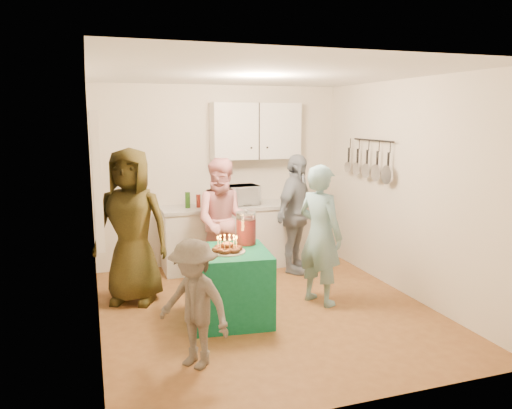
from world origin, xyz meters
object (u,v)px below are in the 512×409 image
object	(u,v)px
woman_back_left	(131,226)
woman_back_center	(224,222)
counter	(239,237)
punch_jar	(246,229)
party_table	(228,285)
man_birthday	(320,235)
microwave	(240,195)
child_near_left	(194,304)
woman_back_right	(296,214)

from	to	relation	value
woman_back_left	woman_back_center	size ratio (longest dim) A/B	1.11
counter	punch_jar	world-z (taller)	punch_jar
counter	woman_back_center	world-z (taller)	woman_back_center
counter	punch_jar	size ratio (longest dim) A/B	6.47
party_table	woman_back_left	world-z (taller)	woman_back_left
man_birthday	woman_back_left	distance (m)	2.18
microwave	child_near_left	world-z (taller)	microwave
man_birthday	woman_back_right	distance (m)	1.20
party_table	woman_back_right	world-z (taller)	woman_back_right
child_near_left	woman_back_right	bearing A→B (deg)	100.94
party_table	woman_back_right	bearing A→B (deg)	44.63
microwave	child_near_left	distance (m)	3.03
woman_back_center	woman_back_right	xyz separation A→B (m)	(1.06, 0.15, 0.01)
party_table	punch_jar	size ratio (longest dim) A/B	2.50
microwave	woman_back_center	bearing A→B (deg)	-126.05
counter	punch_jar	xyz separation A→B (m)	(-0.41, -1.62, 0.50)
microwave	punch_jar	world-z (taller)	microwave
woman_back_right	microwave	bearing A→B (deg)	99.28
woman_back_center	child_near_left	size ratio (longest dim) A/B	1.44
woman_back_center	child_near_left	bearing A→B (deg)	-98.57
child_near_left	party_table	bearing A→B (deg)	109.92
woman_back_left	woman_back_center	world-z (taller)	woman_back_left
punch_jar	man_birthday	distance (m)	0.88
counter	punch_jar	distance (m)	1.74
party_table	man_birthday	size ratio (longest dim) A/B	0.52
counter	man_birthday	bearing A→B (deg)	-74.73
punch_jar	man_birthday	bearing A→B (deg)	-4.92
microwave	man_birthday	bearing A→B (deg)	-79.00
woman_back_right	party_table	bearing A→B (deg)	-177.90
microwave	punch_jar	xyz separation A→B (m)	(-0.42, -1.62, -0.12)
counter	man_birthday	distance (m)	1.80
man_birthday	woman_back_left	bearing A→B (deg)	44.91
woman_back_left	child_near_left	size ratio (longest dim) A/B	1.59
counter	party_table	size ratio (longest dim) A/B	2.59
woman_back_right	counter	bearing A→B (deg)	100.03
woman_back_center	woman_back_left	bearing A→B (deg)	-153.00
man_birthday	child_near_left	distance (m)	1.99
man_birthday	child_near_left	size ratio (longest dim) A/B	1.43
punch_jar	child_near_left	bearing A→B (deg)	-126.47
woman_back_left	woman_back_center	xyz separation A→B (m)	(1.19, 0.29, -0.09)
party_table	woman_back_left	size ratio (longest dim) A/B	0.47
woman_back_left	child_near_left	world-z (taller)	woman_back_left
microwave	party_table	xyz separation A→B (m)	(-0.69, -1.82, -0.67)
punch_jar	woman_back_left	xyz separation A→B (m)	(-1.18, 0.67, -0.02)
man_birthday	woman_back_center	distance (m)	1.35
counter	party_table	bearing A→B (deg)	-110.30
microwave	punch_jar	bearing A→B (deg)	-108.39
punch_jar	microwave	bearing A→B (deg)	75.33
man_birthday	woman_back_right	bearing A→B (deg)	-34.64
party_table	woman_back_center	bearing A→B (deg)	76.66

